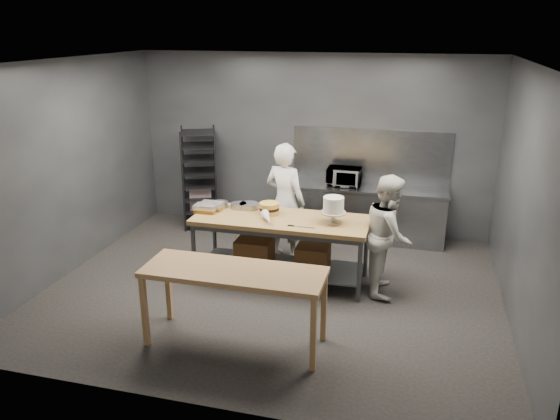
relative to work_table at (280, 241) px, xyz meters
name	(u,v)px	position (x,y,z in m)	size (l,w,h in m)	color
ground	(273,289)	(-0.01, -0.33, -0.57)	(6.00, 6.00, 0.00)	black
back_wall	(312,144)	(-0.01, 2.17, 0.93)	(6.00, 0.04, 3.00)	#4C4F54
work_table	(280,241)	(0.00, 0.00, 0.00)	(2.40, 0.90, 0.92)	olive
near_counter	(234,277)	(-0.07, -1.71, 0.24)	(2.00, 0.70, 0.90)	olive
back_counter	(366,213)	(0.99, 1.85, -0.12)	(2.60, 0.60, 0.90)	slate
splashback_panel	(371,156)	(0.99, 2.15, 0.78)	(2.60, 0.02, 0.90)	slate
speed_rack	(200,179)	(-1.92, 1.77, 0.28)	(0.80, 0.83, 1.75)	black
chef_behind	(285,202)	(-0.12, 0.77, 0.33)	(0.65, 0.43, 1.80)	white
chef_right	(389,235)	(1.47, 0.01, 0.24)	(0.78, 0.61, 1.62)	beige
microwave	(344,177)	(0.60, 1.85, 0.48)	(0.54, 0.37, 0.30)	black
frosted_cake_stand	(333,207)	(0.74, -0.04, 0.58)	(0.34, 0.34, 0.36)	#B5AA91
layer_cake	(269,208)	(-0.19, 0.11, 0.43)	(0.28, 0.28, 0.16)	gold
cake_pans	(237,205)	(-0.71, 0.24, 0.39)	(0.71, 0.31, 0.07)	gray
piping_bag	(267,218)	(-0.11, -0.23, 0.41)	(0.12, 0.12, 0.38)	silver
offset_spatula	(298,226)	(0.31, -0.29, 0.35)	(0.36, 0.02, 0.02)	slate
pastry_clamshells	(209,207)	(-1.05, 0.01, 0.40)	(0.35, 0.33, 0.11)	#8E5F1C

